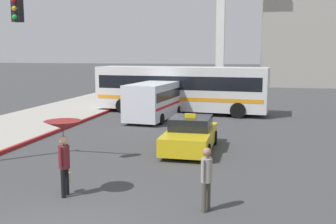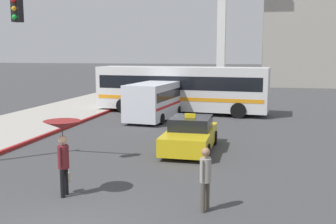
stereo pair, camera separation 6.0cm
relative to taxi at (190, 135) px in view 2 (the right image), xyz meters
The scene contains 5 objects.
taxi is the anchor object (origin of this frame).
ambulance_van 7.92m from the taxi, 114.89° to the left, with size 2.53×5.60×2.21m.
city_bus 10.42m from the taxi, 102.83° to the left, with size 11.48×3.42×3.05m.
pedestrian_with_umbrella 6.56m from the taxi, 112.86° to the right, with size 0.99×0.99×2.11m.
pedestrian_man 6.33m from the taxi, 77.15° to the right, with size 0.37×0.43×1.63m.
Camera 2 is at (4.20, -7.38, 3.89)m, focal length 42.00 mm.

